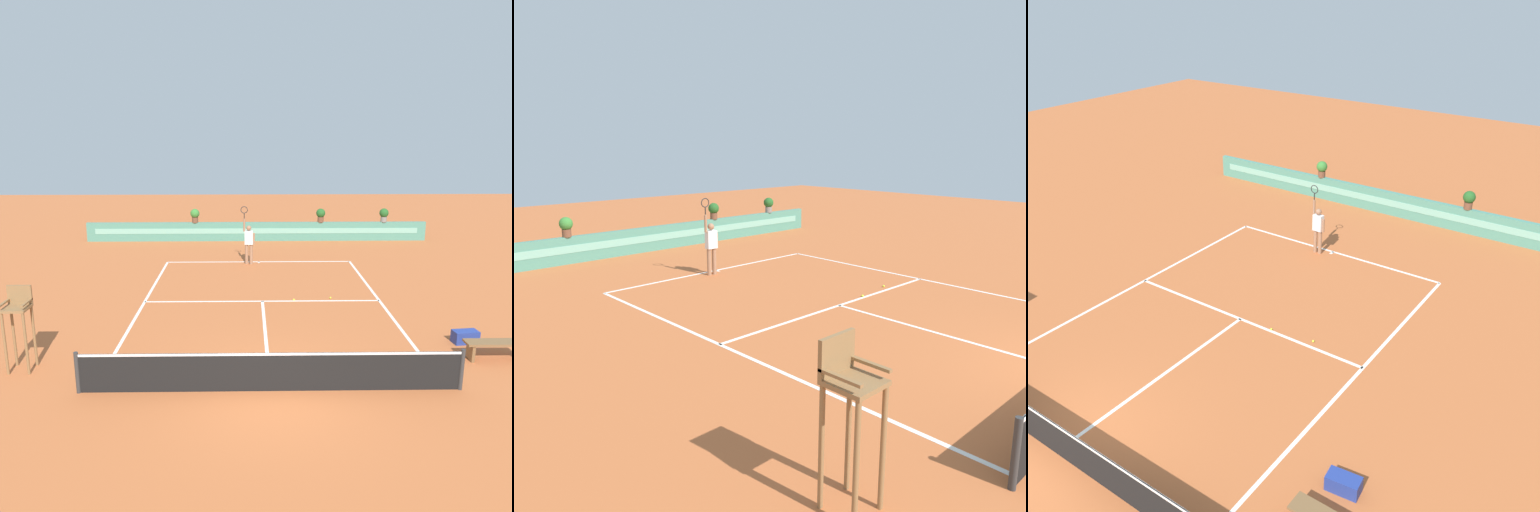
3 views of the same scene
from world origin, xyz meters
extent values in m
plane|color=#BC6033|center=(0.00, 6.00, 0.00)|extent=(60.00, 60.00, 0.00)
cube|color=white|center=(0.00, 11.89, 0.00)|extent=(8.22, 0.10, 0.01)
cube|color=white|center=(0.00, 6.40, 0.00)|extent=(8.22, 0.10, 0.01)
cube|color=white|center=(0.00, 3.20, 0.00)|extent=(0.10, 6.40, 0.01)
cube|color=white|center=(-4.11, 5.95, 0.00)|extent=(0.10, 11.89, 0.01)
cube|color=white|center=(4.11, 5.95, 0.00)|extent=(0.10, 11.89, 0.01)
cube|color=white|center=(0.00, 11.79, 0.00)|extent=(0.10, 0.20, 0.01)
cylinder|color=#333333|center=(-4.41, 0.00, 0.50)|extent=(0.10, 0.10, 1.00)
cylinder|color=#333333|center=(4.41, 0.00, 0.50)|extent=(0.10, 0.10, 1.00)
cube|color=black|center=(0.00, 0.00, 0.47)|extent=(8.82, 0.02, 0.95)
cube|color=white|center=(0.00, 0.00, 0.92)|extent=(8.82, 0.03, 0.06)
cube|color=#4C8E7A|center=(0.00, 16.39, 0.50)|extent=(18.00, 0.20, 1.00)
cube|color=#7ABCA8|center=(0.00, 16.29, 0.55)|extent=(17.10, 0.01, 0.28)
cylinder|color=olive|center=(-6.43, 0.94, 0.80)|extent=(0.07, 0.07, 1.60)
cylinder|color=olive|center=(-5.92, 0.94, 0.80)|extent=(0.07, 0.07, 1.60)
cylinder|color=olive|center=(-6.43, 1.46, 0.80)|extent=(0.07, 0.07, 1.60)
cylinder|color=olive|center=(-5.92, 1.46, 0.80)|extent=(0.07, 0.07, 1.60)
cube|color=olive|center=(-6.18, 1.20, 1.63)|extent=(0.60, 0.60, 0.06)
cube|color=olive|center=(-6.18, 1.47, 1.90)|extent=(0.60, 0.06, 0.48)
cube|color=olive|center=(-6.45, 1.20, 1.78)|extent=(0.06, 0.60, 0.04)
cube|color=olive|center=(-5.91, 1.20, 1.78)|extent=(0.06, 0.60, 0.04)
cube|color=brown|center=(5.31, 1.58, 0.23)|extent=(0.08, 0.40, 0.45)
cube|color=brown|center=(5.95, 1.58, 0.48)|extent=(1.60, 0.44, 0.06)
cube|color=navy|center=(5.62, 2.68, 0.18)|extent=(0.74, 0.44, 0.36)
cylinder|color=#9E7051|center=(-0.35, 11.50, 0.45)|extent=(0.14, 0.14, 0.90)
cylinder|color=#9E7051|center=(-0.55, 11.51, 0.45)|extent=(0.14, 0.14, 0.90)
cube|color=white|center=(-0.45, 11.51, 1.20)|extent=(0.37, 0.24, 0.60)
sphere|color=#9E7051|center=(-0.45, 11.51, 1.63)|extent=(0.22, 0.22, 0.22)
cylinder|color=#9E7051|center=(-0.65, 11.52, 1.75)|extent=(0.09, 0.09, 0.55)
cylinder|color=black|center=(-0.65, 11.52, 2.17)|extent=(0.04, 0.04, 0.24)
torus|color=#262626|center=(-0.65, 11.52, 2.43)|extent=(0.31, 0.05, 0.31)
cylinder|color=#9E7051|center=(-0.23, 11.49, 1.15)|extent=(0.09, 0.09, 0.50)
sphere|color=#CCE033|center=(1.11, 6.45, 0.03)|extent=(0.07, 0.07, 0.07)
sphere|color=#CCE033|center=(2.42, 6.64, 0.03)|extent=(0.07, 0.07, 0.07)
cylinder|color=gray|center=(6.75, 16.39, 1.14)|extent=(0.32, 0.32, 0.28)
sphere|color=#235B23|center=(6.75, 16.39, 1.48)|extent=(0.48, 0.48, 0.48)
cylinder|color=brown|center=(3.38, 16.39, 1.14)|extent=(0.32, 0.32, 0.28)
sphere|color=#235B23|center=(3.38, 16.39, 1.48)|extent=(0.48, 0.48, 0.48)
cylinder|color=brown|center=(-3.27, 16.39, 1.14)|extent=(0.32, 0.32, 0.28)
sphere|color=#387F33|center=(-3.27, 16.39, 1.48)|extent=(0.48, 0.48, 0.48)
camera|label=1|loc=(-0.53, -11.00, 5.95)|focal=36.78mm
camera|label=2|loc=(-10.64, -2.12, 4.29)|focal=36.46mm
camera|label=3|loc=(9.25, -4.64, 9.38)|focal=39.95mm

